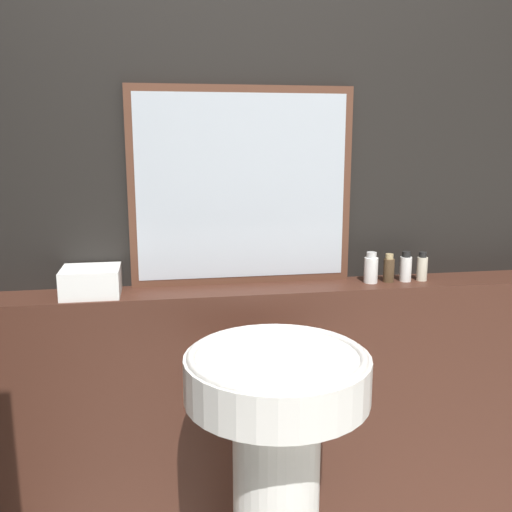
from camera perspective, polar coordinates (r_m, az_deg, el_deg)
name	(u,v)px	position (r m, az deg, el deg)	size (l,w,h in m)	color
wall_back	(270,195)	(2.01, 1.38, 6.10)	(8.00, 0.06, 2.50)	black
vanity_counter	(275,415)	(2.12, 1.94, -15.60)	(2.72, 0.19, 0.95)	#422319
pedestal_sink	(276,457)	(1.68, 2.06, -19.42)	(0.50, 0.50, 0.89)	silver
mirror	(242,187)	(1.94, -1.42, 6.89)	(0.76, 0.03, 0.67)	#563323
towel_stack	(91,281)	(1.91, -16.16, -2.46)	(0.18, 0.16, 0.09)	white
shampoo_bottle	(371,269)	(2.03, 11.43, -1.24)	(0.05, 0.05, 0.11)	white
conditioner_bottle	(389,269)	(2.05, 13.14, -1.27)	(0.04, 0.04, 0.10)	#4C3823
lotion_bottle	(406,268)	(2.08, 14.74, -1.12)	(0.04, 0.04, 0.11)	white
body_wash_bottle	(422,267)	(2.10, 16.28, -1.10)	(0.04, 0.04, 0.10)	beige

